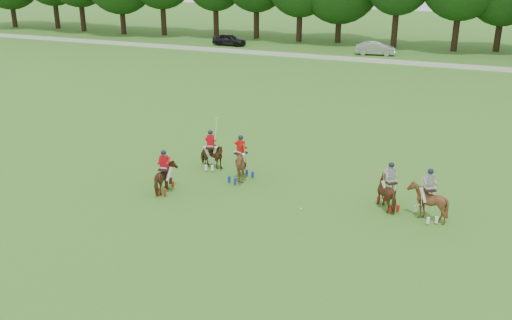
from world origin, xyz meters
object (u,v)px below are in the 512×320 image
(car_left, at_px, (229,40))
(polo_red_b, at_px, (211,155))
(polo_red_a, at_px, (165,177))
(polo_red_c, at_px, (241,164))
(car_mid, at_px, (375,48))
(polo_stripe_a, at_px, (389,192))
(polo_ball, at_px, (301,209))
(polo_stripe_b, at_px, (427,201))

(car_left, bearing_deg, polo_red_b, -156.43)
(polo_red_a, relative_size, polo_red_c, 0.88)
(car_mid, xyz_separation_m, polo_stripe_a, (7.42, -38.41, 0.09))
(car_mid, distance_m, polo_red_c, 37.87)
(car_mid, relative_size, polo_red_b, 1.59)
(polo_red_b, xyz_separation_m, polo_stripe_a, (9.53, -1.56, 0.04))
(car_mid, distance_m, polo_red_a, 40.56)
(polo_red_a, xyz_separation_m, polo_ball, (6.63, 0.46, -0.71))
(polo_ball, bearing_deg, polo_stripe_a, 23.85)
(polo_stripe_b, bearing_deg, polo_ball, -168.34)
(polo_red_c, bearing_deg, polo_red_a, -137.59)
(polo_red_b, xyz_separation_m, polo_ball, (5.92, -3.15, -0.70))
(car_left, height_order, polo_red_a, polo_red_a)
(car_left, bearing_deg, polo_ball, -151.00)
(polo_red_a, bearing_deg, polo_red_c, 42.41)
(polo_ball, bearing_deg, polo_red_c, 150.53)
(polo_stripe_b, bearing_deg, polo_stripe_a, 163.48)
(car_mid, relative_size, polo_stripe_b, 1.82)
(polo_red_b, height_order, polo_stripe_a, polo_red_b)
(car_left, distance_m, polo_red_a, 42.95)
(polo_red_a, xyz_separation_m, polo_red_b, (0.71, 3.61, -0.01))
(car_left, xyz_separation_m, polo_ball, (21.04, -40.01, -0.64))
(polo_red_c, relative_size, polo_stripe_a, 1.09)
(polo_red_c, distance_m, polo_stripe_b, 9.15)
(polo_red_b, distance_m, polo_stripe_b, 11.41)
(car_mid, xyz_separation_m, polo_red_b, (-2.10, -36.86, 0.04))
(polo_red_a, relative_size, polo_red_b, 0.80)
(polo_stripe_a, bearing_deg, polo_red_a, -168.67)
(polo_stripe_b, bearing_deg, car_left, 124.09)
(polo_red_a, relative_size, polo_ball, 23.63)
(polo_red_c, xyz_separation_m, polo_stripe_b, (9.09, -1.05, -0.04))
(polo_stripe_b, bearing_deg, polo_red_a, -172.60)
(polo_stripe_a, distance_m, polo_stripe_b, 1.76)
(polo_stripe_a, height_order, polo_stripe_b, polo_stripe_b)
(car_mid, relative_size, polo_red_c, 1.76)
(car_mid, bearing_deg, polo_red_a, 166.84)
(polo_red_c, distance_m, polo_stripe_a, 7.42)
(polo_stripe_b, xyz_separation_m, polo_ball, (-5.30, -1.09, -0.79))
(polo_stripe_a, height_order, polo_ball, polo_stripe_a)
(car_mid, distance_m, polo_red_b, 36.92)
(polo_red_a, distance_m, polo_ball, 6.68)
(car_mid, distance_m, polo_ball, 40.20)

